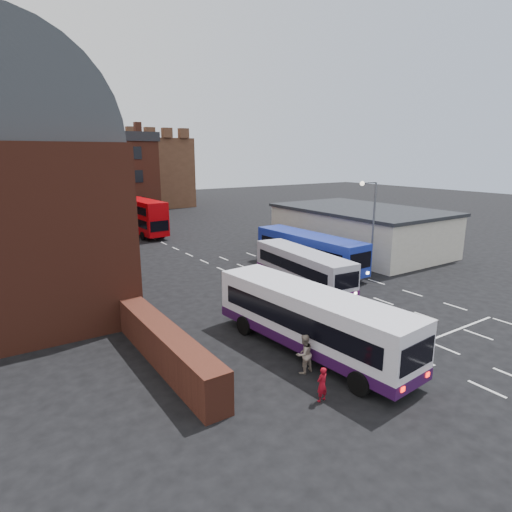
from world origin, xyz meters
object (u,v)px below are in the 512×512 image
bus_white_inbound (303,265)px  bus_white_outbound (310,316)px  street_lamp (371,220)px  pedestrian_red (322,384)px  bus_red_double (140,216)px  bus_blue (309,249)px  pedestrian_beige (304,354)px

bus_white_inbound → bus_white_outbound: bearing=57.1°
street_lamp → pedestrian_red: (-14.60, -10.85, -3.79)m
bus_white_inbound → bus_red_double: 26.51m
bus_blue → bus_red_double: 24.01m
bus_blue → bus_white_inbound: bearing=42.0°
bus_white_inbound → bus_blue: bearing=-131.4°
bus_white_outbound → bus_blue: bearing=44.5°
bus_white_inbound → pedestrian_red: size_ratio=6.85×
bus_white_outbound → pedestrian_red: 4.47m
bus_red_double → street_lamp: 28.89m
bus_white_inbound → bus_red_double: (-2.97, 26.34, 0.69)m
pedestrian_red → pedestrian_beige: bearing=-118.3°
pedestrian_red → bus_white_outbound: bearing=-130.6°
pedestrian_red → bus_white_inbound: bearing=-133.0°
pedestrian_red → bus_red_double: bearing=-105.1°
bus_blue → pedestrian_red: bearing=49.2°
bus_blue → bus_red_double: bearing=-76.6°
bus_blue → bus_red_double: size_ratio=1.03×
bus_white_outbound → pedestrian_red: bearing=-129.5°
pedestrian_red → pedestrian_beige: 2.29m
bus_white_inbound → pedestrian_beige: bus_white_inbound is taller
bus_white_outbound → bus_blue: size_ratio=1.04×
street_lamp → pedestrian_beige: (-13.74, -8.73, -3.62)m
bus_white_outbound → bus_red_double: size_ratio=1.07×
bus_white_outbound → bus_red_double: 34.92m
bus_blue → pedestrian_red: (-12.26, -15.16, -1.05)m
bus_blue → pedestrian_beige: bearing=47.0°
bus_red_double → pedestrian_red: size_ratio=7.46×
street_lamp → pedestrian_red: 18.58m
bus_white_outbound → bus_red_double: (3.53, 34.74, 0.43)m
bus_white_outbound → pedestrian_beige: bus_white_outbound is taller
street_lamp → bus_blue: bearing=118.5°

